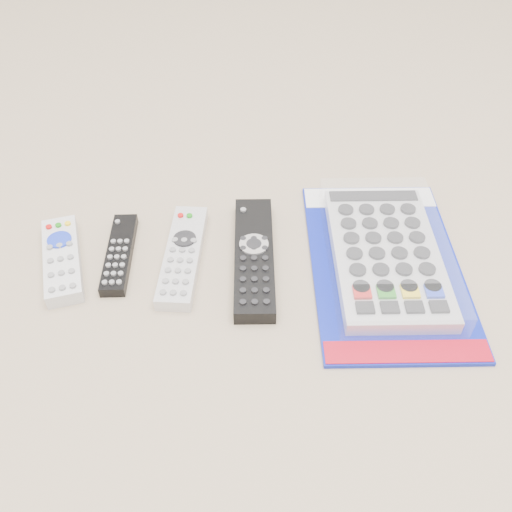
{
  "coord_description": "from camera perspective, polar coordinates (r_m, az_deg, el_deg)",
  "views": [
    {
      "loc": [
        -0.05,
        -0.54,
        0.59
      ],
      "look_at": [
        0.03,
        0.03,
        0.01
      ],
      "focal_mm": 40.0,
      "sensor_mm": 36.0,
      "label": 1
    }
  ],
  "objects": [
    {
      "name": "remote_silver_dvd",
      "position": [
        0.83,
        -7.33,
        0.05
      ],
      "size": [
        0.09,
        0.2,
        0.02
      ],
      "rotation": [
        0.0,
        0.0,
        -0.2
      ],
      "color": "silver",
      "rests_on": "ground"
    },
    {
      "name": "remote_large_black",
      "position": [
        0.82,
        -0.2,
        -0.05
      ],
      "size": [
        0.09,
        0.24,
        0.03
      ],
      "rotation": [
        0.0,
        0.0,
        -0.14
      ],
      "color": "black",
      "rests_on": "ground"
    },
    {
      "name": "remote_small_grey",
      "position": [
        0.86,
        -18.83,
        -0.3
      ],
      "size": [
        0.07,
        0.17,
        0.02
      ],
      "rotation": [
        0.0,
        0.0,
        0.13
      ],
      "color": "silver",
      "rests_on": "ground"
    },
    {
      "name": "jumbo_remote_packaged",
      "position": [
        0.83,
        12.89,
        0.25
      ],
      "size": [
        0.25,
        0.37,
        0.05
      ],
      "rotation": [
        0.0,
        0.0,
        -0.13
      ],
      "color": "#0E1DA1",
      "rests_on": "ground"
    },
    {
      "name": "remote_slim_black",
      "position": [
        0.85,
        -13.51,
        0.22
      ],
      "size": [
        0.05,
        0.16,
        0.02
      ],
      "rotation": [
        0.0,
        0.0,
        -0.12
      ],
      "color": "black",
      "rests_on": "ground"
    }
  ]
}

